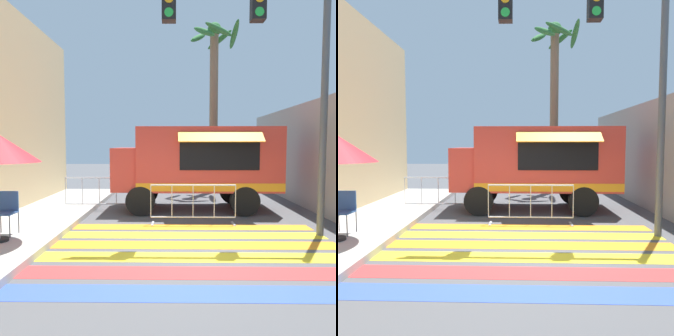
% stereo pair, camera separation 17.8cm
% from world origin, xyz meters
% --- Properties ---
extents(ground_plane, '(60.00, 60.00, 0.00)m').
position_xyz_m(ground_plane, '(0.00, 0.00, 0.00)').
color(ground_plane, '#4C4C4F').
extents(concrete_wall_right, '(0.20, 16.00, 3.55)m').
position_xyz_m(concrete_wall_right, '(4.22, 3.00, 1.78)').
color(concrete_wall_right, gray).
rests_on(concrete_wall_right, ground_plane).
extents(crosswalk_painted, '(6.40, 4.36, 0.01)m').
position_xyz_m(crosswalk_painted, '(0.00, -0.12, 0.00)').
color(crosswalk_painted, '#334FB2').
rests_on(crosswalk_painted, ground_plane).
extents(food_truck, '(5.21, 2.73, 2.67)m').
position_xyz_m(food_truck, '(0.38, 4.20, 1.59)').
color(food_truck, '#D13D33').
rests_on(food_truck, ground_plane).
extents(traffic_signal_pole, '(4.64, 0.29, 6.39)m').
position_xyz_m(traffic_signal_pole, '(1.68, 1.06, 4.54)').
color(traffic_signal_pole, '#515456').
rests_on(traffic_signal_pole, ground_plane).
extents(folding_chair, '(0.43, 0.43, 0.95)m').
position_xyz_m(folding_chair, '(-4.01, 0.55, 0.72)').
color(folding_chair, '#4C4C51').
rests_on(folding_chair, sidewalk_left).
extents(barricade_front, '(2.29, 0.44, 1.08)m').
position_xyz_m(barricade_front, '(0.21, 2.10, 0.54)').
color(barricade_front, '#B7BABF').
rests_on(barricade_front, ground_plane).
extents(barricade_side, '(2.25, 0.44, 1.08)m').
position_xyz_m(barricade_side, '(-2.74, 4.03, 0.54)').
color(barricade_side, '#B7BABF').
rests_on(barricade_side, ground_plane).
extents(palm_tree, '(2.19, 2.12, 7.50)m').
position_xyz_m(palm_tree, '(1.50, 8.23, 4.90)').
color(palm_tree, '#7A664C').
rests_on(palm_tree, ground_plane).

